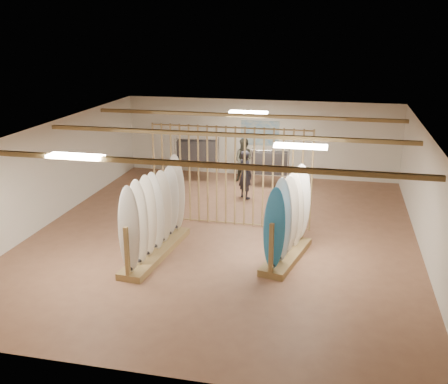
% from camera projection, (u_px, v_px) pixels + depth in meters
% --- Properties ---
extents(floor, '(12.00, 12.00, 0.00)m').
position_uv_depth(floor, '(224.00, 235.00, 14.00)').
color(floor, '#906145').
rests_on(floor, ground).
extents(ceiling, '(12.00, 12.00, 0.00)m').
position_uv_depth(ceiling, '(224.00, 131.00, 13.15)').
color(ceiling, gray).
rests_on(ceiling, ground).
extents(wall_back, '(12.00, 0.00, 12.00)m').
position_uv_depth(wall_back, '(260.00, 138.00, 19.15)').
color(wall_back, silver).
rests_on(wall_back, ground).
extents(wall_front, '(12.00, 0.00, 12.00)m').
position_uv_depth(wall_front, '(138.00, 296.00, 7.99)').
color(wall_front, silver).
rests_on(wall_front, ground).
extents(wall_left, '(0.00, 12.00, 12.00)m').
position_uv_depth(wall_left, '(50.00, 173.00, 14.62)').
color(wall_left, silver).
rests_on(wall_left, ground).
extents(wall_right, '(0.00, 12.00, 12.00)m').
position_uv_depth(wall_right, '(428.00, 198.00, 12.53)').
color(wall_right, silver).
rests_on(wall_right, ground).
extents(ceiling_slats, '(9.50, 6.12, 0.10)m').
position_uv_depth(ceiling_slats, '(224.00, 135.00, 13.17)').
color(ceiling_slats, '#9A7B46').
rests_on(ceiling_slats, ground).
extents(light_panels, '(1.20, 0.35, 0.06)m').
position_uv_depth(light_panels, '(224.00, 134.00, 13.16)').
color(light_panels, white).
rests_on(light_panels, ground).
extents(bamboo_partition, '(4.45, 0.05, 2.78)m').
position_uv_depth(bamboo_partition, '(230.00, 176.00, 14.32)').
color(bamboo_partition, tan).
rests_on(bamboo_partition, ground).
extents(poster, '(1.40, 0.03, 0.90)m').
position_uv_depth(poster, '(260.00, 133.00, 19.07)').
color(poster, teal).
rests_on(poster, ground).
extents(rack_left, '(0.82, 3.08, 2.13)m').
position_uv_depth(rack_left, '(155.00, 227.00, 12.56)').
color(rack_left, '#9A7B46').
rests_on(rack_left, floor).
extents(rack_right, '(1.07, 2.35, 2.16)m').
position_uv_depth(rack_right, '(287.00, 231.00, 12.30)').
color(rack_right, '#9A7B46').
rests_on(rack_right, floor).
extents(clothing_rack_a, '(1.48, 0.52, 1.60)m').
position_uv_depth(clothing_rack_a, '(197.00, 153.00, 18.42)').
color(clothing_rack_a, silver).
rests_on(clothing_rack_a, floor).
extents(clothing_rack_b, '(1.26, 0.39, 1.35)m').
position_uv_depth(clothing_rack_b, '(270.00, 163.00, 17.78)').
color(clothing_rack_b, silver).
rests_on(clothing_rack_b, floor).
extents(shopper_a, '(0.78, 0.77, 1.79)m').
position_uv_depth(shopper_a, '(245.00, 171.00, 16.72)').
color(shopper_a, '#232128').
rests_on(shopper_a, floor).
extents(shopper_b, '(0.92, 0.74, 1.80)m').
position_uv_depth(shopper_b, '(245.00, 158.00, 18.40)').
color(shopper_b, '#36352A').
rests_on(shopper_b, floor).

